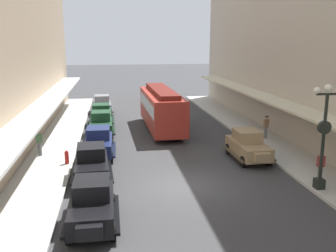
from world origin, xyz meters
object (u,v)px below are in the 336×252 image
(parked_car_2, at_px, (248,145))
(fire_hydrant, at_px, (67,157))
(parked_car_0, at_px, (98,142))
(streetcar, at_px, (162,107))
(pedestrian_3, at_px, (39,143))
(parked_car_4, at_px, (92,163))
(parked_car_1, at_px, (102,114))
(lamp_post_with_clock, at_px, (324,133))
(pedestrian_2, at_px, (266,127))
(pedestrian_1, at_px, (320,167))
(parked_car_6, at_px, (92,203))
(parked_car_3, at_px, (102,104))
(parked_car_5, at_px, (101,123))

(parked_car_2, xyz_separation_m, fire_hydrant, (-11.06, 0.33, -0.38))
(parked_car_0, xyz_separation_m, streetcar, (4.97, 6.55, 0.96))
(parked_car_0, bearing_deg, parked_car_2, -12.94)
(pedestrian_3, bearing_deg, parked_car_4, -51.98)
(parked_car_1, xyz_separation_m, fire_hydrant, (-1.80, -11.41, -0.38))
(lamp_post_with_clock, xyz_separation_m, pedestrian_3, (-14.62, 7.70, -2.00))
(pedestrian_2, bearing_deg, pedestrian_1, -95.36)
(parked_car_6, bearing_deg, parked_car_2, 38.26)
(parked_car_1, bearing_deg, parked_car_3, 90.69)
(parked_car_6, bearing_deg, lamp_post_with_clock, 9.62)
(parked_car_5, relative_size, pedestrian_2, 2.56)
(parked_car_2, height_order, pedestrian_3, parked_car_2)
(parked_car_0, height_order, streetcar, streetcar)
(pedestrian_1, relative_size, pedestrian_3, 1.00)
(parked_car_1, xyz_separation_m, parked_car_5, (0.04, -4.00, 0.00))
(parked_car_1, height_order, parked_car_2, same)
(parked_car_5, bearing_deg, parked_car_3, 90.64)
(lamp_post_with_clock, bearing_deg, fire_hydrant, 155.69)
(parked_car_2, bearing_deg, fire_hydrant, 178.28)
(parked_car_5, height_order, streetcar, streetcar)
(streetcar, xyz_separation_m, pedestrian_3, (-8.65, -6.40, -0.91))
(parked_car_3, xyz_separation_m, pedestrian_3, (-3.60, -14.53, 0.05))
(parked_car_2, xyz_separation_m, parked_car_3, (-9.33, 16.81, 0.00))
(parked_car_3, xyz_separation_m, parked_car_4, (-0.17, -18.93, 0.00))
(parked_car_3, bearing_deg, parked_car_6, -89.77)
(pedestrian_3, bearing_deg, fire_hydrant, -46.20)
(parked_car_1, xyz_separation_m, streetcar, (4.98, -3.06, 0.96))
(parked_car_0, height_order, pedestrian_2, parked_car_0)
(pedestrian_3, bearing_deg, parked_car_2, -9.99)
(parked_car_3, bearing_deg, parked_car_1, -89.31)
(pedestrian_2, distance_m, pedestrian_3, 16.05)
(lamp_post_with_clock, distance_m, fire_hydrant, 14.20)
(parked_car_1, xyz_separation_m, parked_car_6, (0.04, -19.01, 0.00))
(parked_car_0, bearing_deg, parked_car_3, 90.29)
(parked_car_3, relative_size, parked_car_5, 1.01)
(parked_car_1, height_order, pedestrian_2, parked_car_1)
(parked_car_2, bearing_deg, parked_car_6, -141.74)
(parked_car_1, bearing_deg, parked_car_0, -89.92)
(parked_car_3, height_order, pedestrian_3, parked_car_3)
(parked_car_2, relative_size, streetcar, 0.44)
(parked_car_6, distance_m, pedestrian_1, 11.67)
(pedestrian_1, xyz_separation_m, pedestrian_2, (0.84, 9.00, 0.02))
(parked_car_2, xyz_separation_m, streetcar, (-4.28, 8.68, 0.96))
(parked_car_4, height_order, parked_car_5, same)
(pedestrian_3, bearing_deg, parked_car_6, -68.82)
(parked_car_2, distance_m, pedestrian_3, 13.13)
(parked_car_6, xyz_separation_m, fire_hydrant, (-1.84, 7.61, -0.38))
(parked_car_0, distance_m, parked_car_1, 9.61)
(parked_car_0, distance_m, parked_car_2, 9.49)
(parked_car_6, bearing_deg, fire_hydrant, 103.57)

